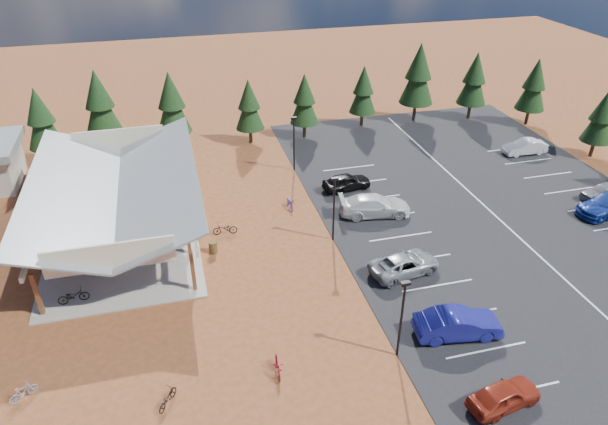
# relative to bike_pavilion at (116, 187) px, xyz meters

# --- Properties ---
(ground) EXTENTS (140.00, 140.00, 0.00)m
(ground) POSITION_rel_bike_pavilion_xyz_m (10.00, -7.00, -3.82)
(ground) COLOR brown
(ground) RESTS_ON ground
(asphalt_lot) EXTENTS (27.00, 44.00, 0.04)m
(asphalt_lot) POSITION_rel_bike_pavilion_xyz_m (28.50, -4.00, -3.80)
(asphalt_lot) COLOR black
(asphalt_lot) RESTS_ON ground
(concrete_pad) EXTENTS (10.60, 18.60, 0.10)m
(concrete_pad) POSITION_rel_bike_pavilion_xyz_m (0.00, 0.00, -3.77)
(concrete_pad) COLOR gray
(concrete_pad) RESTS_ON ground
(bike_pavilion) EXTENTS (11.65, 19.40, 4.97)m
(bike_pavilion) POSITION_rel_bike_pavilion_xyz_m (0.00, 0.00, 0.00)
(bike_pavilion) COLOR brown
(bike_pavilion) RESTS_ON concrete_pad
(lamp_post_0) EXTENTS (0.50, 0.25, 5.14)m
(lamp_post_0) POSITION_rel_bike_pavilion_xyz_m (15.00, -17.00, -0.85)
(lamp_post_0) COLOR black
(lamp_post_0) RESTS_ON ground
(lamp_post_1) EXTENTS (0.50, 0.25, 5.14)m
(lamp_post_1) POSITION_rel_bike_pavilion_xyz_m (15.00, -5.00, -0.85)
(lamp_post_1) COLOR black
(lamp_post_1) RESTS_ON ground
(lamp_post_2) EXTENTS (0.50, 0.25, 5.14)m
(lamp_post_2) POSITION_rel_bike_pavilion_xyz_m (15.00, 7.00, -0.85)
(lamp_post_2) COLOR black
(lamp_post_2) RESTS_ON ground
(trash_bin_0) EXTENTS (0.60, 0.60, 0.90)m
(trash_bin_0) POSITION_rel_bike_pavilion_xyz_m (6.23, -4.43, -3.37)
(trash_bin_0) COLOR #503B1C
(trash_bin_0) RESTS_ON ground
(trash_bin_1) EXTENTS (0.60, 0.60, 0.90)m
(trash_bin_1) POSITION_rel_bike_pavilion_xyz_m (5.39, -1.61, -3.37)
(trash_bin_1) COLOR #503B1C
(trash_bin_1) RESTS_ON ground
(pine_1) EXTENTS (3.19, 3.19, 7.43)m
(pine_1) POSITION_rel_bike_pavilion_xyz_m (-6.84, 14.01, 0.71)
(pine_1) COLOR #382314
(pine_1) RESTS_ON ground
(pine_2) EXTENTS (3.52, 3.52, 8.20)m
(pine_2) POSITION_rel_bike_pavilion_xyz_m (-1.78, 15.69, 1.18)
(pine_2) COLOR #382314
(pine_2) RESTS_ON ground
(pine_3) EXTENTS (3.37, 3.37, 7.86)m
(pine_3) POSITION_rel_bike_pavilion_xyz_m (4.80, 14.44, 0.97)
(pine_3) COLOR #382314
(pine_3) RESTS_ON ground
(pine_4) EXTENTS (2.85, 2.85, 6.63)m
(pine_4) POSITION_rel_bike_pavilion_xyz_m (12.19, 14.15, 0.22)
(pine_4) COLOR #382314
(pine_4) RESTS_ON ground
(pine_5) EXTENTS (2.91, 2.91, 6.77)m
(pine_5) POSITION_rel_bike_pavilion_xyz_m (17.85, 14.15, 0.31)
(pine_5) COLOR #382314
(pine_5) RESTS_ON ground
(pine_6) EXTENTS (2.86, 2.86, 6.66)m
(pine_6) POSITION_rel_bike_pavilion_xyz_m (24.71, 15.63, 0.23)
(pine_6) COLOR #382314
(pine_6) RESTS_ON ground
(pine_7) EXTENTS (3.69, 3.69, 8.60)m
(pine_7) POSITION_rel_bike_pavilion_xyz_m (30.95, 15.69, 1.43)
(pine_7) COLOR #382314
(pine_7) RESTS_ON ground
(pine_8) EXTENTS (3.21, 3.21, 7.48)m
(pine_8) POSITION_rel_bike_pavilion_xyz_m (37.17, 14.68, 0.74)
(pine_8) COLOR #382314
(pine_8) RESTS_ON ground
(pine_12) EXTENTS (2.84, 2.84, 6.61)m
(pine_12) POSITION_rel_bike_pavilion_xyz_m (43.62, 2.60, 0.20)
(pine_12) COLOR #382314
(pine_12) RESTS_ON ground
(pine_13) EXTENTS (3.12, 3.12, 7.26)m
(pine_13) POSITION_rel_bike_pavilion_xyz_m (42.49, 11.53, 0.61)
(pine_13) COLOR #382314
(pine_13) RESTS_ON ground
(bike_0) EXTENTS (1.94, 0.85, 0.99)m
(bike_0) POSITION_rel_bike_pavilion_xyz_m (-2.82, -7.80, -3.23)
(bike_0) COLOR black
(bike_0) RESTS_ON concrete_pad
(bike_1) EXTENTS (1.90, 0.87, 1.10)m
(bike_1) POSITION_rel_bike_pavilion_xyz_m (-2.45, -2.77, -3.17)
(bike_1) COLOR gray
(bike_1) RESTS_ON concrete_pad
(bike_2) EXTENTS (1.61, 0.72, 0.82)m
(bike_2) POSITION_rel_bike_pavilion_xyz_m (-2.57, 0.70, -3.31)
(bike_2) COLOR #11199C
(bike_2) RESTS_ON concrete_pad
(bike_3) EXTENTS (1.54, 0.46, 0.92)m
(bike_3) POSITION_rel_bike_pavilion_xyz_m (-3.03, 6.15, -3.26)
(bike_3) COLOR maroon
(bike_3) RESTS_ON concrete_pad
(bike_4) EXTENTS (1.60, 0.91, 0.79)m
(bike_4) POSITION_rel_bike_pavilion_xyz_m (2.78, -4.80, -3.33)
(bike_4) COLOR black
(bike_4) RESTS_ON concrete_pad
(bike_5) EXTENTS (1.61, 0.87, 0.93)m
(bike_5) POSITION_rel_bike_pavilion_xyz_m (0.78, -3.33, -3.26)
(bike_5) COLOR gray
(bike_5) RESTS_ON concrete_pad
(bike_6) EXTENTS (1.62, 0.58, 0.85)m
(bike_6) POSITION_rel_bike_pavilion_xyz_m (3.50, 3.14, -3.30)
(bike_6) COLOR #121996
(bike_6) RESTS_ON concrete_pad
(bike_7) EXTENTS (1.69, 0.65, 0.99)m
(bike_7) POSITION_rel_bike_pavilion_xyz_m (2.34, 5.86, -3.23)
(bike_7) COLOR maroon
(bike_7) RESTS_ON concrete_pad
(bike_9) EXTENTS (1.49, 1.17, 0.90)m
(bike_9) POSITION_rel_bike_pavilion_xyz_m (-4.56, -14.98, -3.37)
(bike_9) COLOR gray
(bike_9) RESTS_ON ground
(bike_11) EXTENTS (0.61, 1.79, 1.06)m
(bike_11) POSITION_rel_bike_pavilion_xyz_m (8.28, -16.61, -3.29)
(bike_11) COLOR maroon
(bike_11) RESTS_ON ground
(bike_12) EXTENTS (1.34, 1.64, 0.84)m
(bike_12) POSITION_rel_bike_pavilion_xyz_m (2.49, -17.19, -3.40)
(bike_12) COLOR black
(bike_12) RESTS_ON ground
(bike_14) EXTENTS (0.67, 1.76, 0.92)m
(bike_14) POSITION_rel_bike_pavilion_xyz_m (13.00, 0.33, -3.37)
(bike_14) COLOR navy
(bike_14) RESTS_ON ground
(bike_15) EXTENTS (1.28, 1.39, 0.89)m
(bike_15) POSITION_rel_bike_pavilion_xyz_m (4.88, -2.26, -3.38)
(bike_15) COLOR maroon
(bike_15) RESTS_ON ground
(bike_16) EXTENTS (1.87, 0.77, 0.96)m
(bike_16) POSITION_rel_bike_pavilion_xyz_m (7.37, -2.28, -3.34)
(bike_16) COLOR black
(bike_16) RESTS_ON ground
(car_0) EXTENTS (4.16, 2.26, 1.34)m
(car_0) POSITION_rel_bike_pavilion_xyz_m (18.76, -21.53, -3.11)
(car_0) COLOR maroon
(car_0) RESTS_ON asphalt_lot
(car_1) EXTENTS (5.22, 2.44, 1.66)m
(car_1) POSITION_rel_bike_pavilion_xyz_m (18.94, -16.44, -2.96)
(car_1) COLOR navy
(car_1) RESTS_ON asphalt_lot
(car_2) EXTENTS (5.25, 3.16, 1.36)m
(car_2) POSITION_rel_bike_pavilion_xyz_m (18.43, -10.13, -3.10)
(car_2) COLOR gray
(car_2) RESTS_ON asphalt_lot
(car_3) EXTENTS (5.95, 3.20, 1.64)m
(car_3) POSITION_rel_bike_pavilion_xyz_m (19.24, -2.45, -2.96)
(car_3) COLOR silver
(car_3) RESTS_ON asphalt_lot
(car_4) EXTENTS (4.38, 2.24, 1.43)m
(car_4) POSITION_rel_bike_pavilion_xyz_m (18.44, 2.13, -3.07)
(car_4) COLOR black
(car_4) RESTS_ON asphalt_lot
(car_7) EXTENTS (5.88, 3.30, 1.61)m
(car_7) POSITION_rel_bike_pavilion_xyz_m (37.32, -6.93, -2.98)
(car_7) COLOR navy
(car_7) RESTS_ON asphalt_lot
(car_8) EXTENTS (4.09, 1.94, 1.35)m
(car_8) POSITION_rel_bike_pavilion_xyz_m (38.63, -4.92, -3.11)
(car_8) COLOR gray
(car_8) RESTS_ON asphalt_lot
(car_9) EXTENTS (4.30, 1.61, 1.40)m
(car_9) POSITION_rel_bike_pavilion_xyz_m (37.60, 4.67, -3.08)
(car_9) COLOR silver
(car_9) RESTS_ON asphalt_lot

